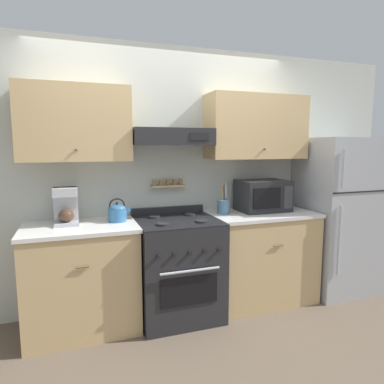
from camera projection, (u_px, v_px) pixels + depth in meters
The scene contains 10 objects.
ground_plane at pixel (187, 329), 2.98m from camera, with size 16.00×16.00×0.00m, color brown.
wall_back at pixel (169, 163), 3.38m from camera, with size 5.20×0.46×2.55m.
counter_left at pixel (82, 277), 2.95m from camera, with size 0.95×0.65×0.92m.
counter_right at pixel (260, 256), 3.53m from camera, with size 1.06×0.65×0.92m.
stove_range at pixel (177, 268), 3.19m from camera, with size 0.74×0.72×0.99m.
refrigerator at pixel (339, 215), 3.76m from camera, with size 0.80×0.69×1.67m.
tea_kettle at pixel (117, 212), 3.04m from camera, with size 0.21×0.16×0.21m.
coffee_maker at pixel (66, 206), 2.91m from camera, with size 0.20×0.20×0.32m.
microwave at pixel (263, 196), 3.53m from camera, with size 0.50×0.37×0.32m.
utensil_crock at pixel (224, 206), 3.38m from camera, with size 0.13×0.13×0.30m.
Camera 1 is at (-0.88, -2.65, 1.59)m, focal length 32.00 mm.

